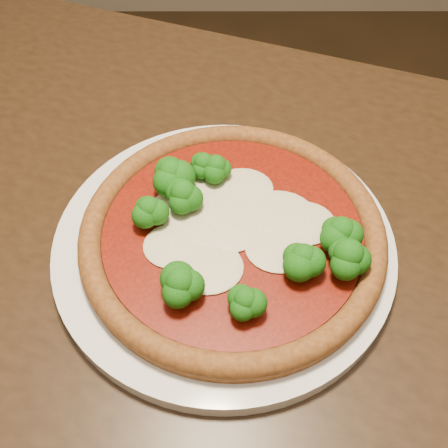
{
  "coord_description": "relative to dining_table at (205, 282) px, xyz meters",
  "views": [
    {
      "loc": [
        -0.11,
        -0.17,
        1.18
      ],
      "look_at": [
        -0.11,
        0.14,
        0.79
      ],
      "focal_mm": 40.0,
      "sensor_mm": 36.0,
      "label": 1
    }
  ],
  "objects": [
    {
      "name": "dining_table",
      "position": [
        0.0,
        0.0,
        0.0
      ],
      "size": [
        1.39,
        1.13,
        0.75
      ],
      "rotation": [
        0.0,
        0.0,
        -0.36
      ],
      "color": "black",
      "rests_on": "floor"
    },
    {
      "name": "plate",
      "position": [
        0.02,
        -0.02,
        0.11
      ],
      "size": [
        0.35,
        0.35,
        0.02
      ],
      "primitive_type": "cylinder",
      "color": "silver",
      "rests_on": "dining_table"
    },
    {
      "name": "pizza",
      "position": [
        0.03,
        -0.02,
        0.14
      ],
      "size": [
        0.31,
        0.31,
        0.06
      ],
      "rotation": [
        0.0,
        0.0,
        0.1
      ],
      "color": "brown",
      "rests_on": "plate"
    }
  ]
}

